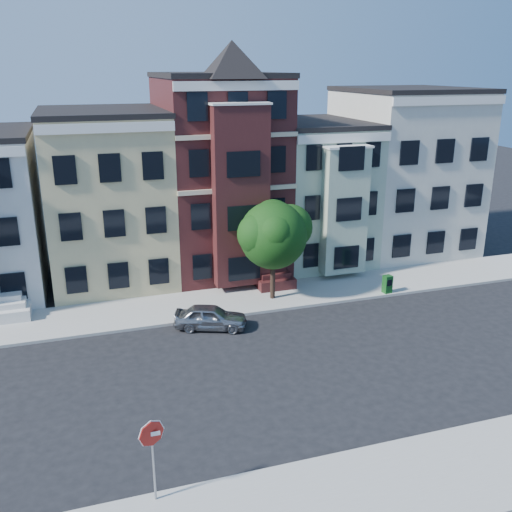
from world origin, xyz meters
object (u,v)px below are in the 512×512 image
object	(u,v)px
stop_sign	(153,456)
newspaper_box	(387,284)
parked_car	(211,317)
street_tree	(273,240)

from	to	relation	value
stop_sign	newspaper_box	bearing A→B (deg)	40.83
newspaper_box	parked_car	bearing A→B (deg)	178.97
street_tree	stop_sign	size ratio (longest dim) A/B	2.21
street_tree	parked_car	bearing A→B (deg)	-149.40
parked_car	newspaper_box	size ratio (longest dim) A/B	3.51
parked_car	stop_sign	xyz separation A→B (m)	(-4.46, -11.40, 1.09)
street_tree	newspaper_box	bearing A→B (deg)	-10.97
street_tree	newspaper_box	size ratio (longest dim) A/B	6.64
parked_car	newspaper_box	distance (m)	10.86
parked_car	newspaper_box	bearing A→B (deg)	-62.71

